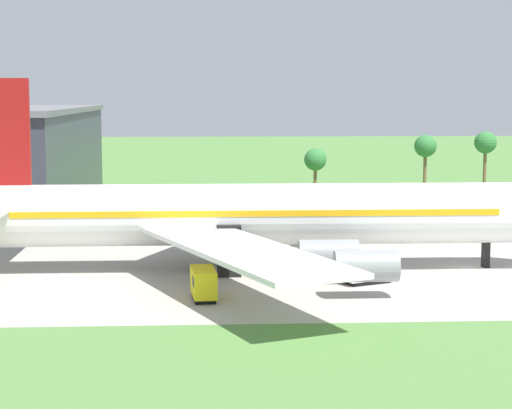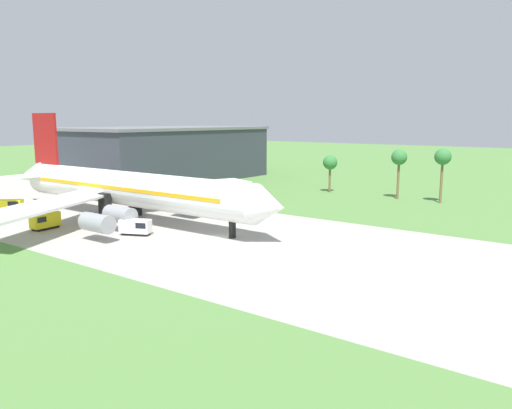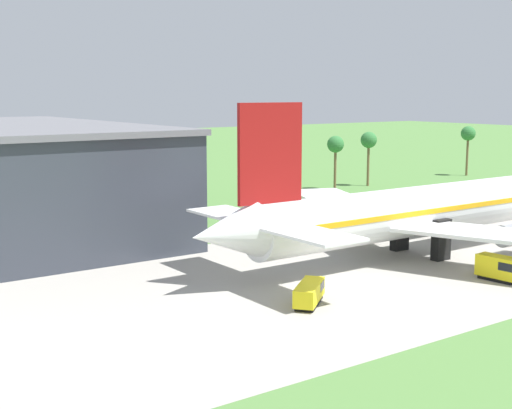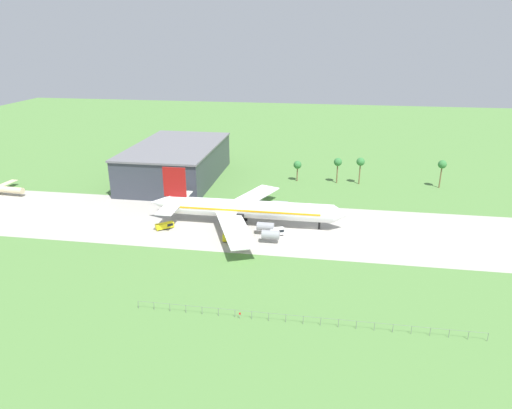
{
  "view_description": "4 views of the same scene",
  "coord_description": "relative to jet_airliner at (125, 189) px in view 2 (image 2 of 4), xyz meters",
  "views": [
    {
      "loc": [
        -27.18,
        -93.05,
        18.02
      ],
      "look_at": [
        -22.02,
        0.72,
        6.78
      ],
      "focal_mm": 65.0,
      "sensor_mm": 36.0,
      "label": 1
    },
    {
      "loc": [
        49.96,
        -57.9,
        18.2
      ],
      "look_at": [
        6.58,
        0.72,
        5.78
      ],
      "focal_mm": 35.0,
      "sensor_mm": 36.0,
      "label": 2
    },
    {
      "loc": [
        -93.77,
        -59.74,
        20.64
      ],
      "look_at": [
        -50.62,
        0.72,
        8.91
      ],
      "focal_mm": 50.0,
      "sensor_mm": 36.0,
      "label": 3
    },
    {
      "loc": [
        3.35,
        -144.37,
        62.73
      ],
      "look_at": [
        -20.63,
        5.0,
        6.0
      ],
      "focal_mm": 32.0,
      "sensor_mm": 36.0,
      "label": 4
    }
  ],
  "objects": [
    {
      "name": "ground_plane",
      "position": [
        23.35,
        -0.72,
        -5.71
      ],
      "size": [
        600.0,
        600.0,
        0.0
      ],
      "primitive_type": "plane",
      "color": "#517F3D"
    },
    {
      "name": "taxiway_strip",
      "position": [
        23.35,
        -0.72,
        -5.7
      ],
      "size": [
        320.0,
        44.0,
        0.02
      ],
      "color": "#A8A399",
      "rests_on": "ground_plane"
    },
    {
      "name": "jet_airliner",
      "position": [
        0.0,
        0.0,
        0.0
      ],
      "size": [
        70.06,
        60.98,
        19.58
      ],
      "color": "white",
      "rests_on": "ground_plane"
    },
    {
      "name": "baggage_tug",
      "position": [
        -4.04,
        -13.85,
        -4.23
      ],
      "size": [
        2.42,
        4.97,
        2.76
      ],
      "color": "black",
      "rests_on": "ground_plane"
    },
    {
      "name": "fuel_truck",
      "position": [
        11.72,
        -7.51,
        -4.36
      ],
      "size": [
        5.28,
        3.85,
        2.51
      ],
      "color": "black",
      "rests_on": "ground_plane"
    },
    {
      "name": "catering_van",
      "position": [
        -26.74,
        -8.34,
        -4.54
      ],
      "size": [
        6.06,
        5.44,
        2.14
      ],
      "color": "black",
      "rests_on": "ground_plane"
    },
    {
      "name": "terminal_building",
      "position": [
        -40.76,
        47.18,
        2.31
      ],
      "size": [
        36.72,
        61.2,
        16.01
      ],
      "color": "#333842",
      "rests_on": "ground_plane"
    },
    {
      "name": "palm_tree_row",
      "position": [
        40.67,
        53.21,
        3.53
      ],
      "size": [
        65.33,
        3.6,
        12.35
      ],
      "color": "brown",
      "rests_on": "ground_plane"
    }
  ]
}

